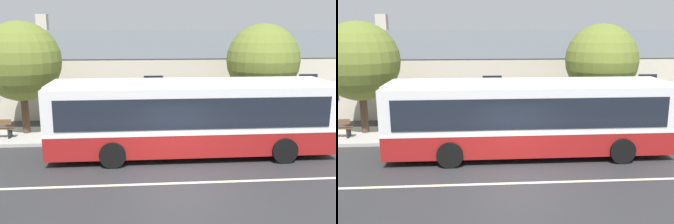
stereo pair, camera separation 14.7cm
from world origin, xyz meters
TOP-DOWN VIEW (x-y plane):
  - ground_plane at (0.00, 0.00)m, footprint 300.00×300.00m
  - sidewalk_far at (0.00, 6.00)m, footprint 60.00×3.00m
  - lane_divider_stripe at (0.00, 0.00)m, footprint 60.00×0.16m
  - community_building at (-0.51, 13.67)m, footprint 26.75×8.53m
  - transit_bus at (0.74, 2.90)m, footprint 11.44×2.80m
  - street_tree_primary at (4.94, 6.80)m, footprint 3.67×3.67m
  - street_tree_secondary at (-6.86, 6.41)m, footprint 3.75×3.75m

SIDE VIEW (x-z plane):
  - ground_plane at x=0.00m, z-range 0.00..0.00m
  - lane_divider_stripe at x=0.00m, z-range 0.00..0.01m
  - sidewalk_far at x=0.00m, z-range 0.00..0.15m
  - transit_bus at x=0.74m, z-range 0.12..3.20m
  - community_building at x=-0.51m, z-range -1.22..4.86m
  - street_tree_primary at x=4.94m, z-range 0.85..6.25m
  - street_tree_secondary at x=-6.86m, z-range 0.86..6.37m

